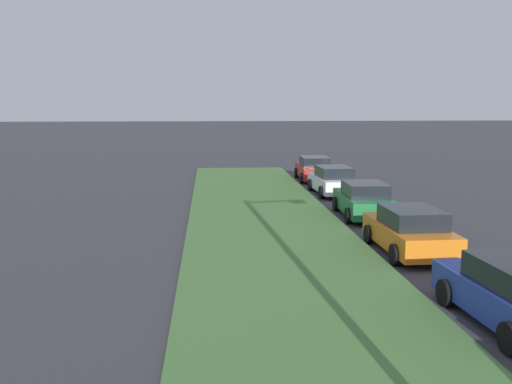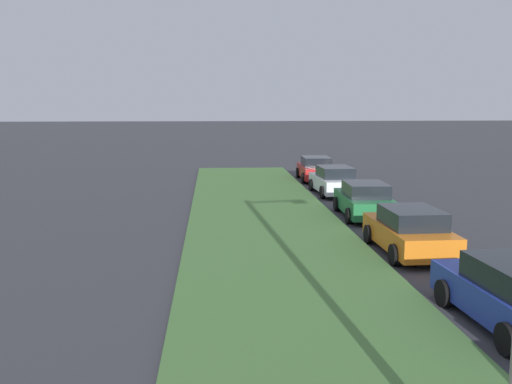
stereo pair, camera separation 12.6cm
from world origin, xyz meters
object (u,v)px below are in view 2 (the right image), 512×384
object	(u,v)px
parked_car_green	(365,200)
parked_car_red	(316,169)
parked_car_orange	(410,231)
parked_car_white	(334,181)

from	to	relation	value
parked_car_green	parked_car_red	xyz separation A→B (m)	(11.61, 0.00, 0.00)
parked_car_orange	parked_car_green	distance (m)	5.90
parked_car_green	parked_car_red	world-z (taller)	same
parked_car_orange	parked_car_red	world-z (taller)	same
parked_car_orange	parked_car_white	xyz separation A→B (m)	(12.02, -0.11, 0.00)
parked_car_orange	parked_car_white	world-z (taller)	same
parked_car_orange	parked_car_green	bearing A→B (deg)	-1.86
parked_car_orange	parked_car_red	distance (m)	17.51
parked_car_red	parked_car_green	bearing A→B (deg)	-178.53
parked_car_orange	parked_car_white	bearing A→B (deg)	-1.42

